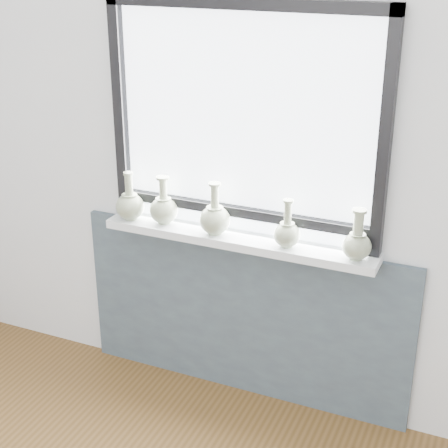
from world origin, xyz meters
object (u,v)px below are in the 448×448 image
at_px(windowsill, 238,239).
at_px(vase_c, 215,218).
at_px(vase_e, 357,243).
at_px(vase_a, 130,205).
at_px(vase_d, 287,233).
at_px(vase_b, 164,208).

distance_m(windowsill, vase_c, 0.15).
bearing_deg(vase_e, vase_c, 179.51).
height_order(windowsill, vase_c, vase_c).
xyz_separation_m(vase_c, vase_e, (0.67, -0.01, -0.00)).
distance_m(vase_a, vase_d, 0.81).
bearing_deg(vase_b, vase_e, -1.55).
xyz_separation_m(windowsill, vase_a, (-0.56, -0.02, 0.09)).
height_order(vase_b, vase_c, vase_c).
distance_m(vase_b, vase_e, 0.95).
bearing_deg(vase_c, vase_b, 175.89).
height_order(windowsill, vase_b, vase_b).
xyz_separation_m(vase_a, vase_d, (0.81, 0.00, -0.01)).
bearing_deg(vase_a, vase_e, -0.12).
distance_m(vase_a, vase_b, 0.18).
bearing_deg(vase_e, vase_d, 179.51).
xyz_separation_m(vase_b, vase_d, (0.63, -0.02, -0.01)).
distance_m(vase_c, vase_e, 0.67).
relative_size(windowsill, vase_e, 5.79).
xyz_separation_m(windowsill, vase_c, (-0.11, -0.02, 0.10)).
bearing_deg(vase_e, vase_b, 178.45).
distance_m(vase_b, vase_d, 0.63).
relative_size(windowsill, vase_b, 5.63).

